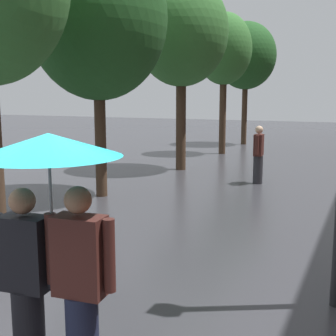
{
  "coord_description": "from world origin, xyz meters",
  "views": [
    {
      "loc": [
        2.85,
        -2.77,
        2.36
      ],
      "look_at": [
        0.25,
        2.84,
        1.35
      ],
      "focal_mm": 47.17,
      "sensor_mm": 36.0,
      "label": 1
    }
  ],
  "objects_px": {
    "street_tree_1": "(98,18)",
    "street_tree_4": "(246,56)",
    "street_tree_2": "(181,33)",
    "street_tree_3": "(224,50)",
    "pedestrian_walking_midground": "(258,154)",
    "couple_under_umbrella": "(51,222)"
  },
  "relations": [
    {
      "from": "street_tree_3",
      "to": "street_tree_4",
      "type": "bearing_deg",
      "value": 92.14
    },
    {
      "from": "street_tree_2",
      "to": "couple_under_umbrella",
      "type": "height_order",
      "value": "street_tree_2"
    },
    {
      "from": "street_tree_2",
      "to": "pedestrian_walking_midground",
      "type": "xyz_separation_m",
      "value": [
        2.83,
        -1.27,
        -3.5
      ]
    },
    {
      "from": "street_tree_3",
      "to": "pedestrian_walking_midground",
      "type": "height_order",
      "value": "street_tree_3"
    },
    {
      "from": "couple_under_umbrella",
      "to": "pedestrian_walking_midground",
      "type": "height_order",
      "value": "couple_under_umbrella"
    },
    {
      "from": "street_tree_2",
      "to": "street_tree_4",
      "type": "relative_size",
      "value": 1.02
    },
    {
      "from": "street_tree_3",
      "to": "couple_under_umbrella",
      "type": "relative_size",
      "value": 2.71
    },
    {
      "from": "street_tree_3",
      "to": "street_tree_2",
      "type": "bearing_deg",
      "value": -89.76
    },
    {
      "from": "couple_under_umbrella",
      "to": "pedestrian_walking_midground",
      "type": "xyz_separation_m",
      "value": [
        -0.53,
        9.14,
        -0.59
      ]
    },
    {
      "from": "street_tree_1",
      "to": "pedestrian_walking_midground",
      "type": "height_order",
      "value": "street_tree_1"
    },
    {
      "from": "street_tree_2",
      "to": "pedestrian_walking_midground",
      "type": "relative_size",
      "value": 3.82
    },
    {
      "from": "street_tree_4",
      "to": "couple_under_umbrella",
      "type": "height_order",
      "value": "street_tree_4"
    },
    {
      "from": "street_tree_1",
      "to": "street_tree_4",
      "type": "height_order",
      "value": "street_tree_1"
    },
    {
      "from": "couple_under_umbrella",
      "to": "pedestrian_walking_midground",
      "type": "relative_size",
      "value": 1.32
    },
    {
      "from": "street_tree_4",
      "to": "pedestrian_walking_midground",
      "type": "xyz_separation_m",
      "value": [
        2.99,
        -9.57,
        -3.45
      ]
    },
    {
      "from": "street_tree_3",
      "to": "pedestrian_walking_midground",
      "type": "xyz_separation_m",
      "value": [
        2.85,
        -5.66,
        -3.38
      ]
    },
    {
      "from": "street_tree_1",
      "to": "couple_under_umbrella",
      "type": "height_order",
      "value": "street_tree_1"
    },
    {
      "from": "street_tree_1",
      "to": "street_tree_2",
      "type": "bearing_deg",
      "value": 87.33
    },
    {
      "from": "street_tree_1",
      "to": "pedestrian_walking_midground",
      "type": "bearing_deg",
      "value": 45.28
    },
    {
      "from": "couple_under_umbrella",
      "to": "street_tree_4",
      "type": "bearing_deg",
      "value": 100.66
    },
    {
      "from": "street_tree_3",
      "to": "couple_under_umbrella",
      "type": "height_order",
      "value": "street_tree_3"
    },
    {
      "from": "street_tree_1",
      "to": "street_tree_3",
      "type": "bearing_deg",
      "value": 88.79
    }
  ]
}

